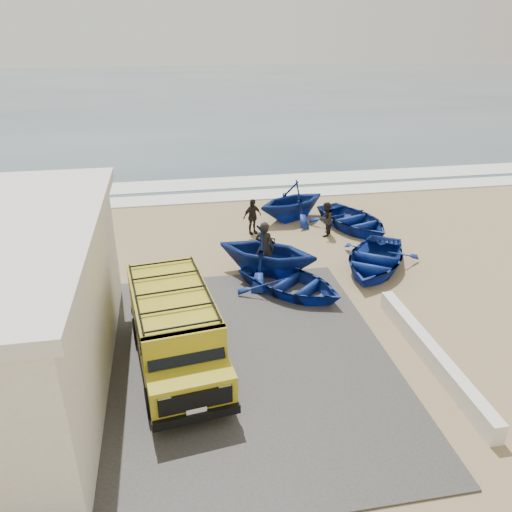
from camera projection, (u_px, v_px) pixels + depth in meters
ground at (233, 321)px, 15.43m from camera, size 160.00×160.00×0.00m
slab at (169, 368)px, 13.32m from camera, size 12.00×10.00×0.05m
ocean at (175, 92)px, 65.29m from camera, size 180.00×88.00×0.01m
surf_line at (202, 198)px, 26.10m from camera, size 180.00×1.60×0.06m
surf_wash at (199, 184)px, 28.33m from camera, size 180.00×2.20×0.04m
parapet at (431, 354)px, 13.43m from camera, size 0.35×6.00×0.55m
van at (175, 328)px, 13.02m from camera, size 2.61×5.24×2.15m
boat_near_left at (291, 283)px, 16.86m from camera, size 4.56×4.63×0.79m
boat_near_right at (374, 259)px, 18.47m from camera, size 4.75×5.06×0.85m
boat_mid_left at (267, 250)px, 17.86m from camera, size 4.81×4.63×1.94m
boat_mid_right at (353, 220)px, 22.12m from camera, size 4.06×4.78×0.84m
boat_far_left at (292, 200)px, 23.00m from camera, size 4.43×4.19×1.84m
fisherman_front at (264, 248)px, 17.99m from camera, size 0.87×0.82×2.00m
fisherman_middle at (326, 219)px, 21.30m from camera, size 0.86×0.92×1.50m
fisherman_back at (252, 217)px, 21.48m from camera, size 1.00×0.75×1.58m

